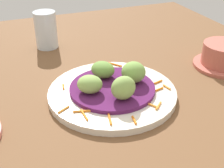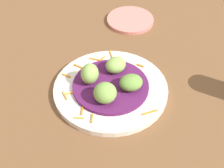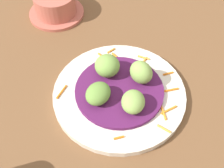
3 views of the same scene
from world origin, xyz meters
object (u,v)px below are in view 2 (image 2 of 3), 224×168
at_px(guac_scoop_left, 132,83).
at_px(side_plate_small, 130,20).
at_px(guac_scoop_right, 90,74).
at_px(main_plate, 111,89).
at_px(guac_scoop_back, 105,93).
at_px(guac_scoop_center, 116,65).

xyz_separation_m(guac_scoop_left, side_plate_small, (-0.08, 0.29, -0.03)).
distance_m(guac_scoop_right, side_plate_small, 0.30).
height_order(main_plate, guac_scoop_left, guac_scoop_left).
relative_size(guac_scoop_right, guac_scoop_back, 0.97).
bearing_deg(guac_scoop_back, side_plate_small, 96.32).
xyz_separation_m(guac_scoop_right, guac_scoop_back, (0.05, -0.05, -0.00)).
bearing_deg(guac_scoop_right, side_plate_small, 87.17).
bearing_deg(guac_scoop_center, main_plate, -86.00).
xyz_separation_m(main_plate, guac_scoop_center, (-0.00, 0.05, 0.03)).
relative_size(guac_scoop_left, guac_scoop_center, 1.05).
xyz_separation_m(main_plate, guac_scoop_right, (-0.05, -0.00, 0.04)).
bearing_deg(side_plate_small, main_plate, -83.29).
bearing_deg(main_plate, guac_scoop_right, -176.00).
relative_size(guac_scoop_left, guac_scoop_back, 1.05).
bearing_deg(guac_scoop_back, guac_scoop_left, 49.00).
height_order(guac_scoop_center, guac_scoop_back, guac_scoop_back).
xyz_separation_m(guac_scoop_center, guac_scoop_right, (-0.05, -0.05, 0.01)).
height_order(main_plate, guac_scoop_center, guac_scoop_center).
height_order(guac_scoop_left, guac_scoop_back, guac_scoop_back).
xyz_separation_m(guac_scoop_left, guac_scoop_center, (-0.05, 0.05, 0.00)).
bearing_deg(side_plate_small, guac_scoop_back, -83.68).
bearing_deg(main_plate, guac_scoop_center, 94.00).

